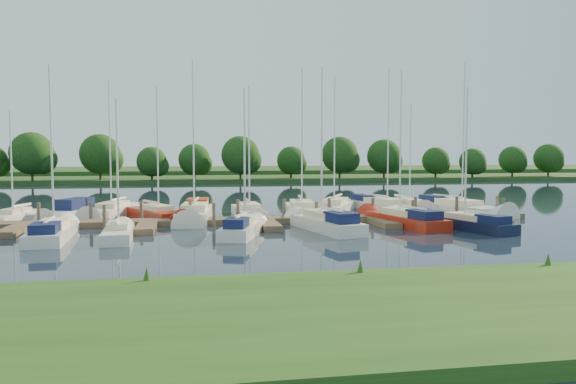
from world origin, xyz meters
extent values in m
plane|color=#192733|center=(0.00, 0.00, 0.00)|extent=(260.00, 260.00, 0.00)
cube|color=#204513|center=(0.00, -16.00, 0.25)|extent=(90.00, 10.00, 0.50)
cube|color=#4F392C|center=(0.00, 8.00, 0.20)|extent=(40.00, 2.00, 0.40)
cube|color=#4F392C|center=(-16.00, 5.00, 0.20)|extent=(1.20, 4.00, 0.40)
cube|color=#4F392C|center=(-8.00, 5.00, 0.20)|extent=(1.20, 4.00, 0.40)
cube|color=#4F392C|center=(0.00, 5.00, 0.20)|extent=(1.20, 4.00, 0.40)
cube|color=#4F392C|center=(8.00, 5.00, 0.20)|extent=(1.20, 4.00, 0.40)
cube|color=#4F392C|center=(16.00, 5.00, 0.20)|extent=(1.20, 4.00, 0.40)
cylinder|color=#473D33|center=(-15.55, 9.30, 0.60)|extent=(0.24, 0.24, 2.00)
cylinder|color=#473D33|center=(-12.09, 9.30, 0.60)|extent=(0.24, 0.24, 2.00)
cylinder|color=#473D33|center=(-8.64, 9.30, 0.60)|extent=(0.24, 0.24, 2.00)
cylinder|color=#473D33|center=(-5.18, 9.30, 0.60)|extent=(0.24, 0.24, 2.00)
cylinder|color=#473D33|center=(-1.73, 9.30, 0.60)|extent=(0.24, 0.24, 2.00)
cylinder|color=#473D33|center=(1.73, 9.30, 0.60)|extent=(0.24, 0.24, 2.00)
cylinder|color=#473D33|center=(5.18, 9.30, 0.60)|extent=(0.24, 0.24, 2.00)
cylinder|color=#473D33|center=(8.64, 9.30, 0.60)|extent=(0.24, 0.24, 2.00)
cylinder|color=#473D33|center=(12.09, 9.30, 0.60)|extent=(0.24, 0.24, 2.00)
cylinder|color=#473D33|center=(15.55, 9.30, 0.60)|extent=(0.24, 0.24, 2.00)
cylinder|color=#473D33|center=(19.00, 9.30, 0.60)|extent=(0.24, 0.24, 2.00)
cylinder|color=#473D33|center=(-10.80, 6.70, 0.60)|extent=(0.24, 0.24, 2.00)
cylinder|color=#473D33|center=(-3.60, 6.70, 0.60)|extent=(0.24, 0.24, 2.00)
cylinder|color=#473D33|center=(3.60, 6.70, 0.60)|extent=(0.24, 0.24, 2.00)
cylinder|color=#473D33|center=(10.80, 6.70, 0.60)|extent=(0.24, 0.24, 2.00)
cylinder|color=#473D33|center=(18.00, 6.70, 0.60)|extent=(0.24, 0.24, 2.00)
cube|color=#223F18|center=(0.00, 75.00, 0.30)|extent=(180.00, 30.00, 0.60)
cube|color=#2F5424|center=(0.00, 100.00, 0.70)|extent=(220.00, 40.00, 1.40)
cylinder|color=#38281C|center=(-28.17, 63.08, 1.36)|extent=(0.36, 0.36, 2.72)
sphere|color=#10360E|center=(-28.17, 63.08, 4.69)|extent=(6.35, 6.35, 6.35)
sphere|color=#10360E|center=(-26.81, 63.28, 3.78)|extent=(4.54, 4.54, 4.54)
cylinder|color=#38281C|center=(-20.87, 60.52, 1.42)|extent=(0.36, 0.36, 2.84)
sphere|color=#10360E|center=(-20.87, 60.52, 4.88)|extent=(6.62, 6.62, 6.62)
sphere|color=#10360E|center=(-19.45, 60.72, 3.94)|extent=(4.73, 4.73, 4.73)
cylinder|color=#38281C|center=(-11.76, 60.83, 1.06)|extent=(0.36, 0.36, 2.12)
sphere|color=#10360E|center=(-11.76, 60.83, 3.66)|extent=(4.95, 4.95, 4.95)
sphere|color=#10360E|center=(-10.70, 61.03, 2.95)|extent=(3.54, 3.54, 3.54)
cylinder|color=#38281C|center=(-4.15, 63.91, 1.40)|extent=(0.36, 0.36, 2.79)
sphere|color=#10360E|center=(-4.15, 63.91, 4.81)|extent=(6.52, 6.52, 6.52)
sphere|color=#10360E|center=(-2.75, 64.11, 3.88)|extent=(4.66, 4.66, 4.66)
cylinder|color=#38281C|center=(5.11, 63.61, 1.42)|extent=(0.36, 0.36, 2.84)
sphere|color=#10360E|center=(5.11, 63.61, 4.90)|extent=(6.64, 6.64, 6.64)
sphere|color=#10360E|center=(6.53, 63.81, 3.95)|extent=(4.74, 4.74, 4.74)
cylinder|color=#38281C|center=(11.82, 60.39, 1.15)|extent=(0.36, 0.36, 2.31)
sphere|color=#10360E|center=(11.82, 60.39, 3.97)|extent=(5.38, 5.38, 5.38)
sphere|color=#10360E|center=(12.97, 60.59, 3.20)|extent=(3.84, 3.84, 3.84)
cylinder|color=#38281C|center=(21.07, 61.19, 1.01)|extent=(0.36, 0.36, 2.03)
sphere|color=#10360E|center=(21.07, 61.19, 3.49)|extent=(4.73, 4.73, 4.73)
sphere|color=#10360E|center=(22.08, 61.39, 2.82)|extent=(3.38, 3.38, 3.38)
cylinder|color=#38281C|center=(28.18, 63.18, 1.17)|extent=(0.36, 0.36, 2.34)
sphere|color=#10360E|center=(28.18, 63.18, 4.03)|extent=(5.46, 5.46, 5.46)
sphere|color=#10360E|center=(29.35, 63.38, 3.25)|extent=(3.90, 3.90, 3.90)
cylinder|color=#38281C|center=(38.26, 60.63, 1.16)|extent=(0.36, 0.36, 2.32)
sphere|color=#10360E|center=(38.26, 60.63, 4.00)|extent=(5.42, 5.42, 5.42)
sphere|color=#10360E|center=(39.42, 60.83, 3.23)|extent=(3.87, 3.87, 3.87)
cylinder|color=#38281C|center=(45.34, 63.19, 1.10)|extent=(0.36, 0.36, 2.20)
sphere|color=#10360E|center=(45.34, 63.19, 3.79)|extent=(5.13, 5.13, 5.13)
sphere|color=#10360E|center=(46.44, 63.39, 3.05)|extent=(3.67, 3.67, 3.67)
cylinder|color=#38281C|center=(53.39, 62.52, 1.44)|extent=(0.36, 0.36, 2.87)
sphere|color=#10360E|center=(53.39, 62.52, 4.94)|extent=(6.70, 6.70, 6.70)
sphere|color=#10360E|center=(54.82, 62.72, 3.99)|extent=(4.78, 4.78, 4.78)
cylinder|color=#38281C|center=(62.18, 60.44, 1.00)|extent=(0.36, 0.36, 2.00)
sphere|color=#10360E|center=(62.18, 60.44, 3.44)|extent=(4.66, 4.66, 4.66)
sphere|color=#10360E|center=(63.18, 60.64, 2.77)|extent=(3.33, 3.33, 3.33)
cube|color=silver|center=(-17.75, 12.17, 0.15)|extent=(3.04, 5.71, 0.98)
cube|color=beige|center=(-17.83, 11.91, 0.76)|extent=(1.81, 2.70, 0.45)
cylinder|color=silver|center=(-17.91, 11.65, 4.34)|extent=(0.12, 0.12, 7.42)
cylinder|color=silver|center=(-17.59, 12.70, 1.11)|extent=(0.80, 2.40, 0.10)
cylinder|color=silver|center=(-17.59, 12.70, 1.11)|extent=(0.82, 2.17, 0.20)
cube|color=silver|center=(-13.97, 13.73, 0.15)|extent=(3.96, 5.88, 1.07)
cone|color=silver|center=(-15.10, 11.16, 0.15)|extent=(1.53, 1.91, 0.93)
cube|color=#131A42|center=(-13.97, 13.73, 1.02)|extent=(2.60, 3.42, 0.97)
cube|color=silver|center=(-11.21, 15.37, 0.15)|extent=(3.93, 7.71, 1.08)
cone|color=silver|center=(-12.18, 11.78, 0.15)|extent=(1.68, 2.78, 1.04)
cube|color=beige|center=(-11.31, 15.01, 0.83)|extent=(2.37, 3.63, 0.49)
cylinder|color=silver|center=(-11.41, 14.65, 5.70)|extent=(0.12, 0.12, 10.03)
cylinder|color=silver|center=(-11.02, 16.08, 1.23)|extent=(0.96, 3.25, 0.10)
cylinder|color=silver|center=(-11.02, 16.08, 1.23)|extent=(0.96, 2.92, 0.20)
cube|color=maroon|center=(-7.86, 12.14, 0.15)|extent=(4.84, 7.04, 1.07)
cone|color=maroon|center=(-6.31, 9.06, 0.15)|extent=(1.95, 2.60, 0.97)
cube|color=beige|center=(-7.71, 11.83, 0.83)|extent=(2.70, 3.43, 0.49)
cylinder|color=silver|center=(-7.55, 11.52, 5.34)|extent=(0.12, 0.12, 9.33)
cylinder|color=silver|center=(-8.17, 12.76, 1.21)|extent=(1.49, 2.82, 0.10)
cylinder|color=silver|center=(-8.17, 12.76, 1.21)|extent=(1.42, 2.56, 0.20)
cube|color=silver|center=(-4.82, 11.09, 0.15)|extent=(3.06, 8.39, 1.25)
cone|color=silver|center=(-5.20, 7.00, 0.15)|extent=(1.42, 2.97, 1.15)
cube|color=beige|center=(-4.85, 10.68, 0.97)|extent=(2.07, 3.84, 0.57)
cube|color=maroon|center=(-4.60, 13.37, 1.08)|extent=(1.83, 2.60, 0.63)
cylinder|color=silver|center=(-4.89, 10.27, 6.34)|extent=(0.12, 0.12, 11.09)
cylinder|color=silver|center=(-4.74, 11.90, 1.42)|extent=(0.45, 3.69, 0.10)
cylinder|color=silver|center=(-4.74, 11.90, 1.42)|extent=(0.51, 3.29, 0.20)
cube|color=silver|center=(-0.71, 11.78, 0.15)|extent=(2.18, 7.02, 1.13)
cone|color=silver|center=(-0.60, 8.30, 0.15)|extent=(1.06, 2.47, 0.97)
cube|color=beige|center=(-0.70, 11.43, 0.87)|extent=(1.57, 3.18, 0.51)
cylinder|color=silver|center=(-0.69, 11.08, 5.42)|extent=(0.12, 0.12, 9.40)
cylinder|color=silver|center=(-0.73, 12.47, 1.28)|extent=(0.20, 3.13, 0.10)
cylinder|color=silver|center=(-0.73, 12.47, 1.28)|extent=(0.29, 2.79, 0.20)
cube|color=silver|center=(3.50, 11.71, 0.15)|extent=(3.16, 8.12, 1.26)
cone|color=silver|center=(3.02, 7.78, 0.15)|extent=(1.44, 2.88, 1.11)
cube|color=beige|center=(3.45, 11.32, 0.98)|extent=(2.08, 3.74, 0.57)
cylinder|color=silver|center=(3.40, 10.93, 6.15)|extent=(0.12, 0.12, 10.68)
cylinder|color=silver|center=(3.59, 12.50, 1.44)|extent=(0.53, 3.55, 0.10)
cylinder|color=silver|center=(3.59, 12.50, 1.44)|extent=(0.58, 3.17, 0.20)
cube|color=silver|center=(7.13, 14.62, 0.15)|extent=(5.43, 8.01, 1.16)
cone|color=silver|center=(5.40, 11.10, 0.15)|extent=(2.20, 2.95, 1.10)
cube|color=beige|center=(6.95, 14.27, 0.89)|extent=(3.04, 3.90, 0.53)
cylinder|color=silver|center=(6.78, 13.92, 6.03)|extent=(0.12, 0.12, 10.60)
cylinder|color=silver|center=(7.47, 15.33, 1.31)|extent=(1.65, 3.21, 0.10)
cylinder|color=silver|center=(7.47, 15.33, 1.31)|extent=(1.56, 2.91, 0.20)
cube|color=silver|center=(11.35, 15.05, 0.15)|extent=(4.70, 8.88, 1.09)
cone|color=silver|center=(12.55, 10.95, 0.15)|extent=(1.99, 3.21, 1.20)
cube|color=beige|center=(11.47, 14.64, 0.84)|extent=(2.80, 4.20, 0.50)
cube|color=#131A42|center=(10.68, 17.35, 0.94)|extent=(2.33, 2.93, 0.55)
cylinder|color=silver|center=(11.59, 14.23, 6.46)|extent=(0.12, 0.12, 11.54)
cylinder|color=silver|center=(11.11, 15.87, 1.24)|extent=(1.18, 3.72, 0.10)
cylinder|color=silver|center=(11.11, 15.87, 1.24)|extent=(1.15, 3.34, 0.20)
cube|color=silver|center=(13.14, 13.88, 0.15)|extent=(2.55, 6.46, 1.11)
cone|color=silver|center=(13.54, 10.77, 0.15)|extent=(1.16, 2.29, 0.88)
cube|color=beige|center=(13.18, 13.57, 0.86)|extent=(1.67, 2.97, 0.51)
cylinder|color=silver|center=(13.22, 13.26, 4.95)|extent=(0.12, 0.12, 8.49)
cylinder|color=silver|center=(13.06, 14.51, 1.26)|extent=(0.46, 2.82, 0.10)
cylinder|color=silver|center=(13.06, 14.51, 1.26)|extent=(0.52, 2.52, 0.20)
cube|color=silver|center=(16.81, 12.19, 0.15)|extent=(4.63, 8.97, 1.16)
cone|color=silver|center=(17.96, 8.03, 0.15)|extent=(1.97, 3.24, 1.21)
cube|color=beige|center=(16.92, 11.77, 0.89)|extent=(2.78, 4.23, 0.53)
cube|color=#131A42|center=(16.16, 14.52, 1.00)|extent=(2.32, 2.95, 0.58)
cylinder|color=silver|center=(17.04, 11.36, 6.57)|extent=(0.12, 0.12, 11.66)
cylinder|color=silver|center=(16.58, 13.02, 1.32)|extent=(1.13, 3.77, 0.10)
cylinder|color=silver|center=(16.58, 13.02, 1.32)|extent=(1.11, 3.38, 0.20)
cube|color=silver|center=(-13.11, 2.34, 0.15)|extent=(2.36, 7.09, 1.09)
cone|color=silver|center=(-13.31, 5.83, 0.15)|extent=(1.12, 2.50, 0.98)
cube|color=beige|center=(-13.13, 2.69, 0.84)|extent=(1.65, 3.22, 0.50)
cube|color=#131A42|center=(-13.00, 0.39, 0.94)|extent=(1.49, 2.17, 0.54)
cylinder|color=silver|center=(-13.15, 3.04, 5.41)|extent=(0.12, 0.12, 9.44)
cylinder|color=silver|center=(-13.07, 1.65, 1.24)|extent=(0.28, 3.15, 0.10)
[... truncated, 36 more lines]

